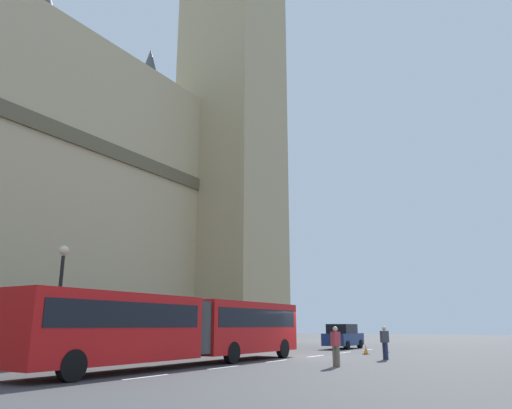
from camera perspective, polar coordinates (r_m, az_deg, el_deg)
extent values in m
plane|color=#424244|center=(28.45, 5.98, -17.51)|extent=(160.00, 160.00, 0.00)
cube|color=silver|center=(18.02, -12.79, -19.24)|extent=(2.20, 0.16, 0.01)
cube|color=silver|center=(21.57, -3.81, -18.64)|extent=(2.20, 0.16, 0.01)
cube|color=silver|center=(25.45, 2.49, -17.97)|extent=(2.20, 0.16, 0.01)
cube|color=silver|center=(29.55, 7.05, -17.34)|extent=(2.20, 0.16, 0.01)
cube|color=silver|center=(33.77, 10.47, -16.81)|extent=(2.20, 0.16, 0.01)
cube|color=silver|center=(38.08, 13.10, -16.35)|extent=(2.20, 0.16, 0.01)
cube|color=tan|center=(57.07, -2.74, 14.73)|extent=(9.08, 9.08, 58.48)
cone|color=#474C51|center=(45.74, -23.68, 20.94)|extent=(2.40, 2.40, 4.26)
cone|color=#474C51|center=(52.17, -12.44, 15.42)|extent=(2.40, 2.40, 4.32)
cube|color=red|center=(26.16, -1.86, -14.26)|extent=(8.01, 2.50, 2.50)
cube|color=black|center=(26.16, -1.85, -13.28)|extent=(7.37, 2.54, 0.90)
cube|color=red|center=(19.35, -16.99, -13.72)|extent=(8.01, 2.50, 2.50)
cube|color=black|center=(19.35, -16.89, -12.39)|extent=(7.37, 2.54, 0.90)
cylinder|color=#3F3F3F|center=(22.57, -8.29, -14.15)|extent=(2.38, 2.38, 2.25)
cylinder|color=black|center=(27.80, 3.18, -16.61)|extent=(1.00, 0.30, 1.00)
cylinder|color=black|center=(23.57, -2.86, -17.06)|extent=(1.00, 0.30, 1.00)
cylinder|color=black|center=(16.98, -20.94, -17.34)|extent=(1.00, 0.30, 1.00)
cube|color=navy|center=(39.65, 10.27, -15.38)|extent=(4.40, 1.80, 0.90)
cube|color=black|center=(39.45, 10.11, -14.23)|extent=(2.46, 1.66, 0.70)
cylinder|color=black|center=(40.69, 12.15, -15.79)|extent=(0.64, 0.30, 0.64)
cylinder|color=black|center=(38.05, 10.66, -16.00)|extent=(0.64, 0.30, 0.64)
cube|color=black|center=(32.13, 12.86, -16.82)|extent=(0.36, 0.36, 0.03)
cone|color=orange|center=(32.12, 12.83, -16.31)|extent=(0.28, 0.28, 0.55)
cylinder|color=white|center=(32.12, 12.83, -16.26)|extent=(0.17, 0.17, 0.08)
cube|color=black|center=(34.67, 15.11, -16.48)|extent=(0.36, 0.36, 0.03)
cone|color=orange|center=(34.66, 15.07, -16.00)|extent=(0.28, 0.28, 0.55)
cylinder|color=white|center=(34.66, 15.07, -15.95)|extent=(0.17, 0.17, 0.08)
cylinder|color=black|center=(23.57, -22.86, -16.88)|extent=(0.32, 0.32, 0.30)
cylinder|color=black|center=(23.53, -22.33, -11.43)|extent=(0.16, 0.16, 4.80)
sphere|color=beige|center=(23.75, -21.73, -5.05)|extent=(0.44, 0.44, 0.44)
cylinder|color=#726651|center=(22.19, 9.24, -17.27)|extent=(0.16, 0.16, 0.86)
cylinder|color=#726651|center=(22.07, 9.66, -17.27)|extent=(0.16, 0.16, 0.86)
cube|color=#BF383F|center=(22.10, 9.37, -15.38)|extent=(0.45, 0.35, 0.60)
sphere|color=beige|center=(22.09, 9.32, -14.30)|extent=(0.22, 0.22, 0.22)
cylinder|color=#262D4C|center=(27.23, 15.15, -16.36)|extent=(0.16, 0.16, 0.86)
cylinder|color=#262D4C|center=(27.39, 14.89, -16.36)|extent=(0.16, 0.16, 0.86)
cube|color=#3F3F47|center=(27.29, 14.92, -14.84)|extent=(0.46, 0.43, 0.60)
sphere|color=beige|center=(27.28, 14.86, -13.96)|extent=(0.22, 0.22, 0.22)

